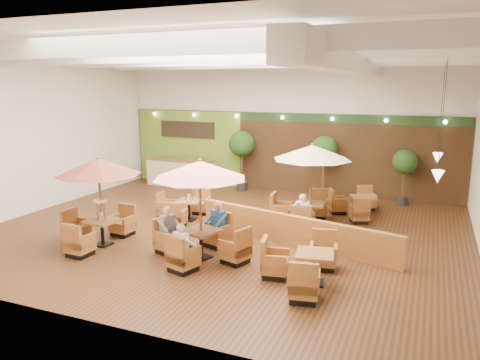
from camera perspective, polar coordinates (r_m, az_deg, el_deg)
The scene contains 17 objects.
room at distance 14.64m, azimuth 0.89°, elevation 8.74°, with size 14.04×14.00×5.52m.
service_counter at distance 20.50m, azimuth -7.26°, elevation 0.90°, with size 3.00×0.75×1.18m.
booth_divider at distance 12.97m, azimuth 6.50°, elevation -6.15°, with size 6.13×0.18×0.85m, color brown.
table_0 at distance 13.17m, azimuth -16.97°, elevation -0.23°, with size 2.36×2.43×2.48m.
table_1 at distance 11.67m, azimuth -4.87°, elevation -1.33°, with size 2.65×2.65×2.58m.
table_2 at distance 14.46m, azimuth 8.49°, elevation 1.61°, with size 2.50×2.59×2.62m.
table_3 at distance 15.42m, azimuth -6.91°, elevation -3.22°, with size 1.56×2.29×1.44m.
table_4 at distance 10.74m, azimuth 7.63°, elevation -10.49°, with size 1.75×2.54×0.92m.
table_5 at distance 16.30m, azimuth 13.90°, elevation -3.11°, with size 1.71×2.42×0.84m.
topiary_0 at distance 19.26m, azimuth 0.22°, elevation 4.13°, with size 1.07×1.07×2.49m.
topiary_1 at distance 18.27m, azimuth 10.21°, elevation 3.38°, with size 1.04×1.04×2.42m.
topiary_2 at distance 17.93m, azimuth 19.44°, elevation 1.84°, with size 0.88×0.88×2.05m.
diner_0 at distance 11.16m, azimuth -7.01°, elevation -7.49°, with size 0.40×0.38×0.73m.
diner_1 at distance 12.74m, azimuth -2.85°, elevation -4.88°, with size 0.43×0.40×0.78m.
diner_2 at distance 12.38m, azimuth -8.69°, elevation -5.48°, with size 0.41×0.44×0.79m.
diner_3 at distance 13.79m, azimuth 7.64°, elevation -3.70°, with size 0.41×0.37×0.77m.
diner_4 at distance 13.78m, azimuth 7.64°, elevation -3.66°, with size 0.41×0.35×0.80m.
Camera 1 is at (5.62, -12.38, 4.37)m, focal length 35.00 mm.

